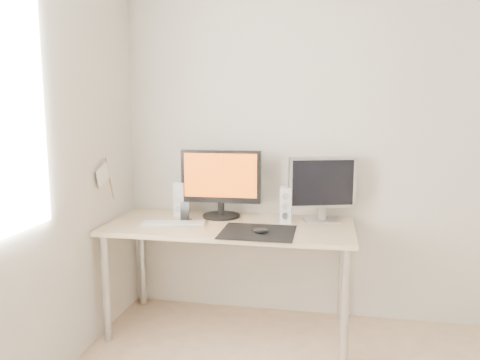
{
  "coord_description": "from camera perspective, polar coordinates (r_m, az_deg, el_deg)",
  "views": [
    {
      "loc": [
        -0.31,
        -1.53,
        1.49
      ],
      "look_at": [
        -0.88,
        1.47,
        1.01
      ],
      "focal_mm": 35.0,
      "sensor_mm": 36.0,
      "label": 1
    }
  ],
  "objects": [
    {
      "name": "desk",
      "position": [
        3.09,
        -1.27,
        -6.8
      ],
      "size": [
        1.6,
        0.7,
        0.73
      ],
      "color": "#D1B587",
      "rests_on": "ground"
    },
    {
      "name": "mousepad",
      "position": [
        2.87,
        2.18,
        -6.36
      ],
      "size": [
        0.45,
        0.4,
        0.0
      ],
      "primitive_type": "cube",
      "color": "black",
      "rests_on": "desk"
    },
    {
      "name": "second_monitor",
      "position": [
        3.13,
        9.98,
        -0.72
      ],
      "size": [
        0.44,
        0.22,
        0.43
      ],
      "color": "silver",
      "rests_on": "desk"
    },
    {
      "name": "speaker_right",
      "position": [
        3.1,
        5.64,
        -3.04
      ],
      "size": [
        0.08,
        0.09,
        0.24
      ],
      "color": "white",
      "rests_on": "desk"
    },
    {
      "name": "main_monitor",
      "position": [
        3.21,
        -2.34,
        -0.13
      ],
      "size": [
        0.55,
        0.27,
        0.47
      ],
      "color": "black",
      "rests_on": "desk"
    },
    {
      "name": "pennant",
      "position": [
        3.13,
        -16.12,
        0.49
      ],
      "size": [
        0.01,
        0.23,
        0.29
      ],
      "color": "#A57F54",
      "rests_on": "wall_left"
    },
    {
      "name": "wall_back",
      "position": [
        3.3,
        16.14,
        4.43
      ],
      "size": [
        3.5,
        0.0,
        3.5
      ],
      "primitive_type": "plane",
      "rotation": [
        1.57,
        0.0,
        0.0
      ],
      "color": "silver",
      "rests_on": "ground"
    },
    {
      "name": "mouse",
      "position": [
        2.83,
        2.49,
        -6.15
      ],
      "size": [
        0.1,
        0.06,
        0.04
      ],
      "primitive_type": "ellipsoid",
      "color": "black",
      "rests_on": "mousepad"
    },
    {
      "name": "speaker_left",
      "position": [
        3.31,
        -7.31,
        -2.29
      ],
      "size": [
        0.08,
        0.09,
        0.24
      ],
      "color": "white",
      "rests_on": "desk"
    },
    {
      "name": "phone_dock",
      "position": [
        3.14,
        -6.73,
        -4.36
      ],
      "size": [
        0.07,
        0.06,
        0.13
      ],
      "color": "black",
      "rests_on": "desk"
    },
    {
      "name": "keyboard",
      "position": [
        3.08,
        -8.09,
        -5.25
      ],
      "size": [
        0.43,
        0.18,
        0.02
      ],
      "color": "#B5B5B7",
      "rests_on": "desk"
    }
  ]
}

